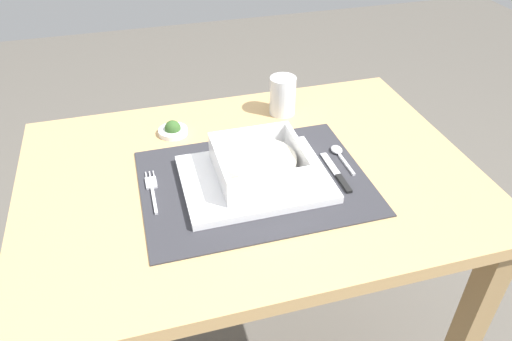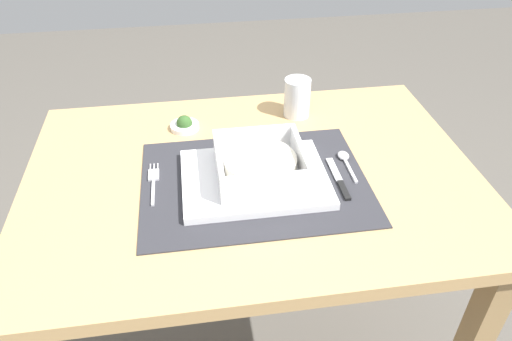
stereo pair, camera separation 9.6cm
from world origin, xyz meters
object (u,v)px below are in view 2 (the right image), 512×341
fork (154,180)px  condiment_saucer (185,125)px  dining_table (252,215)px  butter_knife (339,181)px  porridge_bowl (260,165)px  drinking_glass (297,100)px  spoon (345,159)px

fork → condiment_saucer: condiment_saucer is taller
dining_table → butter_knife: size_ratio=6.80×
porridge_bowl → drinking_glass: bearing=62.7°
porridge_bowl → butter_knife: porridge_bowl is taller
dining_table → condiment_saucer: condiment_saucer is taller
dining_table → porridge_bowl: (0.01, -0.03, 0.16)m
drinking_glass → condiment_saucer: 0.28m
porridge_bowl → fork: size_ratio=1.28×
dining_table → drinking_glass: drinking_glass is taller
porridge_bowl → spoon: (0.19, 0.04, -0.03)m
dining_table → drinking_glass: 0.31m
dining_table → drinking_glass: (0.14, 0.22, 0.16)m
fork → drinking_glass: bearing=29.8°
fork → condiment_saucer: 0.21m
fork → butter_knife: bearing=-12.2°
fork → dining_table: bearing=-2.0°
dining_table → porridge_bowl: bearing=-70.2°
butter_knife → porridge_bowl: bearing=165.8°
dining_table → butter_knife: bearing=-20.4°
dining_table → fork: 0.24m
drinking_glass → condiment_saucer: size_ratio=1.40×
dining_table → condiment_saucer: (-0.13, 0.19, 0.13)m
dining_table → spoon: size_ratio=8.75×
spoon → butter_knife: size_ratio=0.78×
spoon → drinking_glass: (-0.06, 0.21, 0.03)m
drinking_glass → spoon: bearing=-74.1°
spoon → condiment_saucer: size_ratio=1.58×
porridge_bowl → spoon: size_ratio=1.61×
dining_table → fork: size_ratio=6.95×
dining_table → condiment_saucer: size_ratio=13.86×
dining_table → porridge_bowl: size_ratio=5.44×
fork → butter_knife: size_ratio=0.98×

